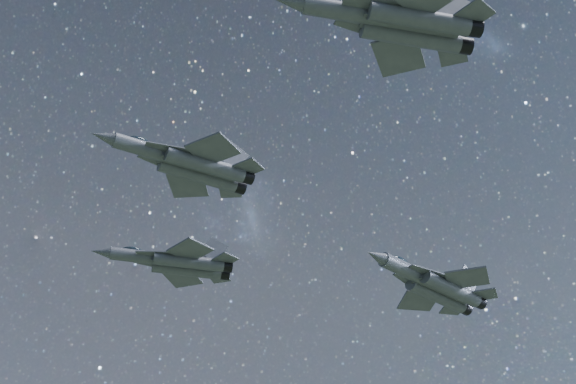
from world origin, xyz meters
TOP-DOWN VIEW (x-y plane):
  - jet_lead at (-10.27, -0.26)m, footprint 16.21×11.35m
  - jet_left at (-2.00, 18.95)m, footprint 16.75×11.17m
  - jet_right at (-5.22, -24.50)m, footprint 16.35×10.87m
  - jet_slot at (24.89, 5.05)m, footprint 19.49×13.59m

SIDE VIEW (x-z plane):
  - jet_lead at x=-10.27m, z-range 148.72..152.80m
  - jet_slot at x=24.89m, z-range 148.31..153.21m
  - jet_right at x=-5.22m, z-range 148.81..152.97m
  - jet_left at x=-2.00m, z-range 149.93..154.18m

